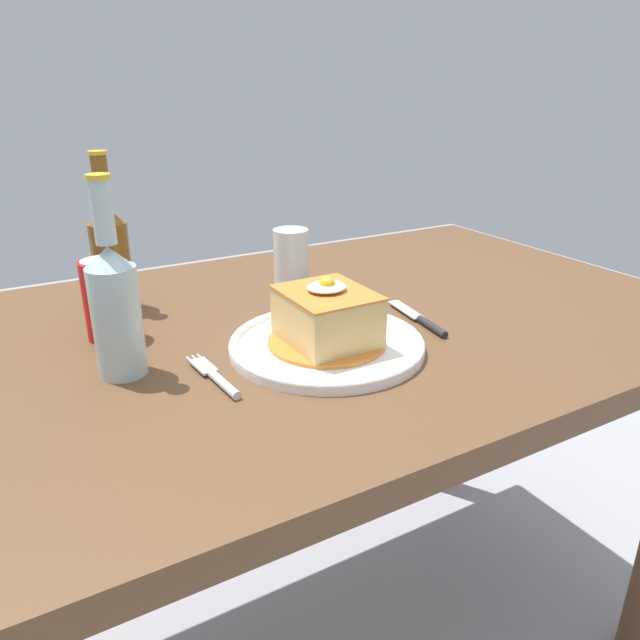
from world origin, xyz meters
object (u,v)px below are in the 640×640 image
at_px(knife, 424,321).
at_px(main_plate, 327,344).
at_px(drinking_glass, 291,260).
at_px(beer_bottle_clear, 115,304).
at_px(fork, 217,378).
at_px(soda_can, 106,300).
at_px(beer_bottle_amber, 111,252).

bearing_deg(knife, main_plate, -178.88).
distance_m(knife, drinking_glass, 0.32).
relative_size(beer_bottle_clear, drinking_glass, 2.53).
height_order(main_plate, fork, main_plate).
height_order(main_plate, soda_can, soda_can).
xyz_separation_m(main_plate, fork, (-0.18, -0.02, -0.00)).
relative_size(knife, beer_bottle_amber, 0.62).
xyz_separation_m(main_plate, knife, (0.19, 0.00, -0.00)).
height_order(knife, beer_bottle_amber, beer_bottle_amber).
bearing_deg(beer_bottle_amber, knife, -38.60).
xyz_separation_m(beer_bottle_amber, drinking_glass, (0.33, -0.02, -0.05)).
relative_size(knife, beer_bottle_clear, 0.62).
bearing_deg(beer_bottle_clear, knife, -8.30).
bearing_deg(fork, main_plate, 5.56).
bearing_deg(soda_can, drinking_glass, 15.72).
bearing_deg(main_plate, knife, 1.12).
bearing_deg(main_plate, soda_can, 142.29).
bearing_deg(knife, drinking_glass, 105.29).
bearing_deg(knife, soda_can, 155.86).
distance_m(fork, beer_bottle_clear, 0.16).
distance_m(main_plate, beer_bottle_clear, 0.30).
distance_m(fork, drinking_glass, 0.43).
bearing_deg(drinking_glass, main_plate, -108.17).
distance_m(main_plate, beer_bottle_amber, 0.41).
relative_size(main_plate, beer_bottle_clear, 1.08).
xyz_separation_m(knife, drinking_glass, (-0.08, 0.31, 0.04)).
bearing_deg(main_plate, beer_bottle_amber, 124.34).
height_order(main_plate, drinking_glass, drinking_glass).
bearing_deg(beer_bottle_clear, soda_can, 85.42).
bearing_deg(main_plate, fork, -174.44).
height_order(main_plate, knife, main_plate).
relative_size(fork, beer_bottle_clear, 0.53).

